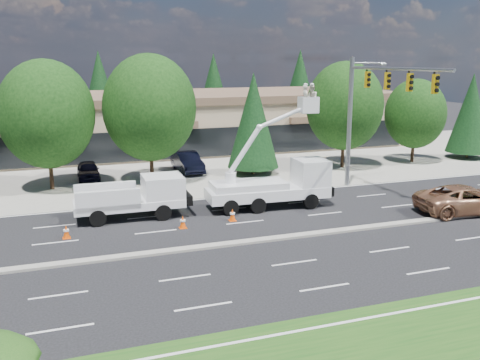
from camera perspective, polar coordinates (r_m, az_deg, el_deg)
name	(u,v)px	position (r m, az deg, el deg)	size (l,w,h in m)	color
ground	(267,240)	(26.96, 2.90, -6.45)	(140.00, 140.00, 0.00)	black
concrete_apron	(177,166)	(45.45, -6.77, 1.46)	(140.00, 22.00, 0.01)	gray
road_median	(267,239)	(26.94, 2.90, -6.33)	(120.00, 0.55, 0.12)	gray
strip_mall	(153,120)	(54.69, -9.21, 6.30)	(50.40, 15.40, 5.50)	tan
tree_front_c	(46,114)	(38.66, -19.94, 6.61)	(6.43, 6.43, 8.92)	#332114
tree_front_d	(150,108)	(39.23, -9.63, 7.61)	(6.70, 6.70, 9.30)	#332114
tree_front_e	(253,120)	(41.50, 1.43, 6.37)	(4.00, 4.00, 7.89)	#332114
tree_front_f	(345,106)	(44.89, 11.11, 7.76)	(6.29, 6.29, 8.73)	#332114
tree_front_g	(415,114)	(48.90, 18.19, 6.73)	(5.22, 5.22, 7.24)	#332114
tree_front_h	(471,113)	(52.78, 23.39, 6.57)	(3.88, 3.88, 7.64)	#332114
tree_back_b	(100,90)	(65.84, -14.72, 9.27)	(4.99, 4.99, 9.84)	#332114
tree_back_c	(214,89)	(68.52, -2.82, 9.67)	(4.86, 4.86, 9.58)	#332114
tree_back_d	(300,85)	(72.88, 6.39, 10.01)	(5.12, 5.12, 10.09)	#332114
signal_mast	(368,103)	(36.52, 13.50, 8.02)	(2.76, 10.16, 9.00)	gray
utility_pickup	(137,201)	(31.02, -10.89, -2.22)	(6.16, 2.54, 2.34)	white
bucket_truck	(279,180)	(32.64, 4.19, -0.05)	(7.67, 2.80, 7.47)	white
traffic_cone_a	(66,232)	(28.52, -18.05, -5.28)	(0.40, 0.40, 0.70)	#EF4E07
traffic_cone_b	(183,222)	(28.88, -6.13, -4.47)	(0.40, 0.40, 0.70)	#EF4E07
traffic_cone_c	(232,215)	(29.99, -0.81, -3.74)	(0.40, 0.40, 0.70)	#EF4E07
minivan	(466,199)	(34.07, 23.00, -1.92)	(2.74, 5.93, 1.65)	#A97552
parked_car_west	(88,170)	(41.92, -15.88, 1.02)	(1.58, 3.92, 1.34)	black
parked_car_east	(187,162)	(43.08, -5.63, 1.93)	(1.68, 4.83, 1.59)	black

